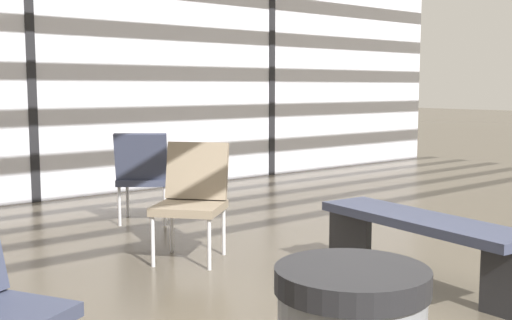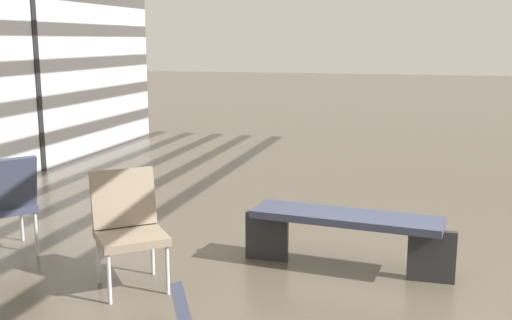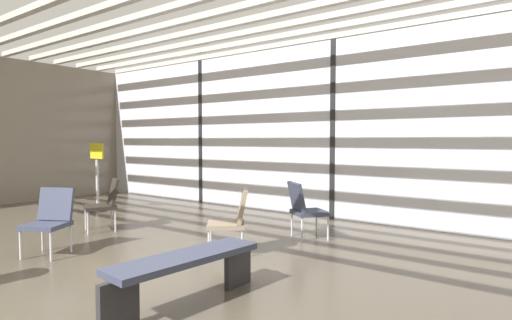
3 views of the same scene
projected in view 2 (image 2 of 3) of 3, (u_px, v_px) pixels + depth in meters
The scene contains 5 objects.
ground_plane at pixel (411, 320), 4.05m from camera, with size 60.00×60.00×0.00m, color #4C4438.
window_mullion_2 at pixel (33, 48), 8.37m from camera, with size 0.10×0.12×3.44m, color black.
lounge_chair_0 at pixel (128, 222), 4.56m from camera, with size 0.71×0.70×0.87m.
lounge_chair_1 at pixel (5, 199), 5.20m from camera, with size 0.70×0.71×0.87m.
waiting_bench at pixel (346, 227), 4.87m from camera, with size 0.55×1.69×0.47m.
Camera 2 is at (-3.91, 0.00, 1.83)m, focal length 42.90 mm.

